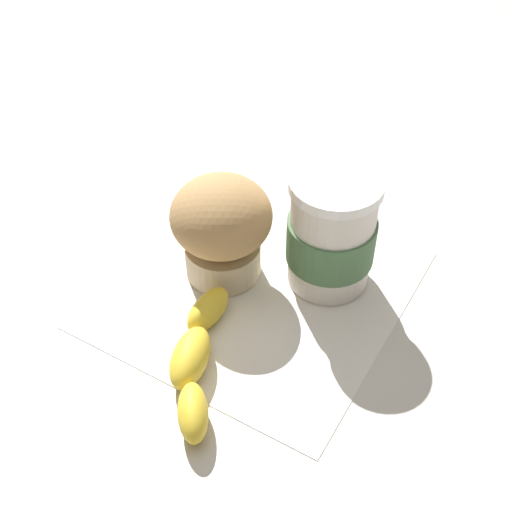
% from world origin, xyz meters
% --- Properties ---
extents(ground_plane, '(3.00, 3.00, 0.00)m').
position_xyz_m(ground_plane, '(0.00, 0.00, 0.00)').
color(ground_plane, beige).
extents(paper_napkin, '(0.30, 0.30, 0.00)m').
position_xyz_m(paper_napkin, '(0.00, 0.00, 0.00)').
color(paper_napkin, white).
rests_on(paper_napkin, ground_plane).
extents(coffee_cup, '(0.08, 0.08, 0.12)m').
position_xyz_m(coffee_cup, '(-0.05, 0.05, 0.06)').
color(coffee_cup, silver).
rests_on(coffee_cup, paper_napkin).
extents(muffin, '(0.10, 0.10, 0.11)m').
position_xyz_m(muffin, '(-0.00, -0.04, 0.06)').
color(muffin, beige).
rests_on(muffin, paper_napkin).
extents(banana, '(0.15, 0.10, 0.03)m').
position_xyz_m(banana, '(0.11, 0.02, 0.02)').
color(banana, gold).
rests_on(banana, paper_napkin).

